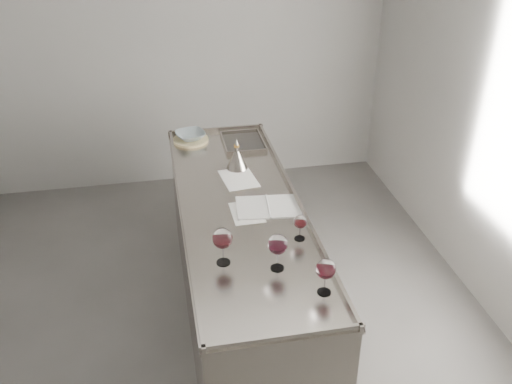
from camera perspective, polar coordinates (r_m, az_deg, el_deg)
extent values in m
cube|color=#54524F|center=(3.93, -8.13, -16.35)|extent=(4.50, 5.00, 0.02)
cube|color=#9E9B98|center=(5.43, -11.02, 14.32)|extent=(4.50, 0.02, 2.80)
cube|color=gray|center=(3.87, -1.47, -7.49)|extent=(0.75, 2.40, 0.92)
cube|color=gray|center=(3.60, -1.57, -1.54)|extent=(0.77, 2.42, 0.02)
cube|color=gray|center=(2.66, 2.81, -14.29)|extent=(0.77, 0.02, 0.03)
cube|color=gray|center=(4.64, -4.02, 6.26)|extent=(0.77, 0.02, 0.03)
cube|color=gray|center=(3.56, -7.38, -1.76)|extent=(0.02, 2.42, 0.03)
cube|color=gray|center=(3.66, 4.08, -0.64)|extent=(0.02, 2.42, 0.03)
cube|color=#595654|center=(4.43, -1.30, 4.84)|extent=(0.30, 0.38, 0.01)
cylinder|color=white|center=(3.11, -3.28, -7.02)|extent=(0.08, 0.08, 0.00)
cylinder|color=white|center=(3.08, -3.31, -6.21)|extent=(0.01, 0.01, 0.10)
ellipsoid|color=white|center=(3.02, -3.37, -4.66)|extent=(0.11, 0.11, 0.12)
cylinder|color=#33070A|center=(3.03, -3.35, -5.04)|extent=(0.08, 0.08, 0.02)
cylinder|color=white|center=(3.07, 2.15, -7.58)|extent=(0.07, 0.07, 0.00)
cylinder|color=white|center=(3.04, 2.16, -6.79)|extent=(0.01, 0.01, 0.10)
ellipsoid|color=white|center=(2.98, 2.20, -5.26)|extent=(0.11, 0.11, 0.11)
cylinder|color=#330712|center=(2.99, 2.19, -5.64)|extent=(0.08, 0.08, 0.02)
cylinder|color=white|center=(2.93, 6.82, -9.89)|extent=(0.07, 0.07, 0.00)
cylinder|color=white|center=(2.90, 6.88, -9.13)|extent=(0.01, 0.01, 0.10)
ellipsoid|color=white|center=(2.84, 6.99, -7.65)|extent=(0.10, 0.10, 0.11)
cylinder|color=#37070E|center=(2.86, 6.97, -8.01)|extent=(0.07, 0.07, 0.02)
cylinder|color=white|center=(3.30, 4.38, -4.64)|extent=(0.06, 0.06, 0.00)
cylinder|color=white|center=(3.28, 4.41, -4.06)|extent=(0.01, 0.01, 0.08)
ellipsoid|color=white|center=(3.24, 4.46, -2.99)|extent=(0.08, 0.08, 0.08)
cylinder|color=#330609|center=(3.25, 4.45, -3.25)|extent=(0.05, 0.05, 0.02)
cube|color=silver|center=(3.57, -0.39, -1.57)|extent=(0.22, 0.29, 0.01)
cube|color=silver|center=(3.59, 2.83, -1.42)|extent=(0.22, 0.29, 0.01)
cylinder|color=white|center=(3.58, 1.22, -1.42)|extent=(0.04, 0.28, 0.01)
cube|color=silver|center=(3.53, -0.92, -2.07)|extent=(0.20, 0.28, 0.00)
cube|color=white|center=(3.91, -1.74, 1.36)|extent=(0.26, 0.34, 0.00)
cylinder|color=beige|center=(4.49, -6.55, 5.21)|extent=(0.34, 0.34, 0.02)
imported|color=#8C9DA4|center=(4.47, -6.57, 5.64)|extent=(0.27, 0.27, 0.05)
cone|color=#B0A79D|center=(4.02, -1.92, 3.22)|extent=(0.16, 0.16, 0.13)
cylinder|color=#B0A79D|center=(3.98, -1.94, 4.30)|extent=(0.03, 0.03, 0.03)
cylinder|color=#B58232|center=(3.97, -1.94, 4.63)|extent=(0.04, 0.04, 0.02)
cone|color=#B0A79D|center=(3.96, -1.95, 5.03)|extent=(0.03, 0.03, 0.04)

